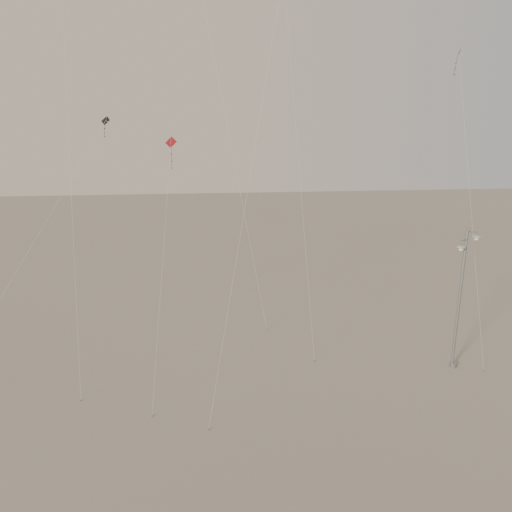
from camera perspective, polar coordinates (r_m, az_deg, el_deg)
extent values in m
plane|color=gray|center=(31.60, 4.44, -15.51)|extent=(160.00, 160.00, 0.00)
cylinder|color=gray|center=(38.57, 19.11, -10.22)|extent=(0.44, 0.44, 0.30)
cylinder|color=gray|center=(37.04, 19.66, -4.23)|extent=(0.37, 0.18, 8.80)
cylinder|color=gray|center=(35.98, 20.53, 2.50)|extent=(0.14, 0.14, 0.18)
cylinder|color=gray|center=(36.11, 20.88, 2.26)|extent=(0.50, 0.10, 0.07)
cylinder|color=gray|center=(36.24, 21.22, 2.03)|extent=(0.06, 0.06, 0.30)
ellipsoid|color=beige|center=(36.27, 21.20, 1.80)|extent=(0.52, 0.52, 0.18)
cylinder|color=gray|center=(35.87, 20.17, 1.51)|extent=(0.56, 0.34, 0.07)
cylinder|color=gray|center=(35.67, 19.85, 1.14)|extent=(0.06, 0.06, 0.40)
ellipsoid|color=beige|center=(35.72, 19.82, 0.83)|extent=(0.52, 0.52, 0.18)
cylinder|color=beige|center=(38.24, -18.52, 17.51)|extent=(2.01, 15.86, 36.34)
cylinder|color=gray|center=(34.14, -17.11, -13.63)|extent=(0.06, 0.06, 0.10)
cylinder|color=beige|center=(29.18, -0.47, 8.79)|extent=(5.04, 6.22, 25.65)
cylinder|color=gray|center=(30.28, -4.77, -16.88)|extent=(0.06, 0.06, 0.10)
cylinder|color=beige|center=(41.26, 3.70, 16.42)|extent=(0.83, 15.14, 34.12)
cylinder|color=gray|center=(37.43, 5.86, -10.38)|extent=(0.06, 0.06, 0.10)
cube|color=maroon|center=(34.43, -8.50, 11.19)|extent=(0.69, 0.18, 0.69)
cylinder|color=maroon|center=(34.65, -8.44, 9.63)|extent=(0.03, 0.21, 1.30)
cylinder|color=beige|center=(32.20, -9.38, -1.59)|extent=(1.26, 6.97, 13.80)
cylinder|color=gray|center=(31.76, -10.35, -15.46)|extent=(0.06, 0.06, 0.10)
cube|color=#282321|center=(41.13, 19.63, 18.60)|extent=(0.31, 0.62, 0.63)
cylinder|color=#282321|center=(41.02, 19.32, 17.44)|extent=(0.18, 0.03, 1.13)
cylinder|color=beige|center=(38.60, 20.71, 4.47)|extent=(0.33, 6.66, 19.18)
cylinder|color=gray|center=(38.65, 21.81, -10.59)|extent=(0.06, 0.06, 0.10)
cylinder|color=beige|center=(45.71, -3.54, 16.01)|extent=(5.59, 13.95, 33.72)
cylinder|color=gray|center=(42.10, 1.09, -7.35)|extent=(0.06, 0.06, 0.10)
cube|color=#282321|center=(38.42, -14.80, 12.96)|extent=(0.52, 0.35, 0.58)
cylinder|color=#282321|center=(38.55, -14.90, 11.98)|extent=(0.12, 0.10, 0.79)
cylinder|color=beige|center=(35.99, -21.92, 0.22)|extent=(8.73, 8.93, 14.97)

